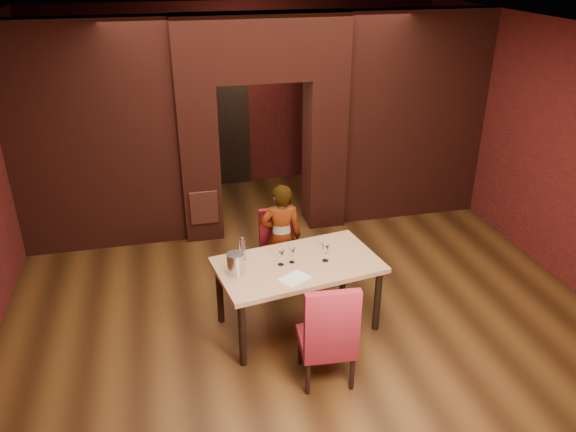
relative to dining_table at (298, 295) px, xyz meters
name	(u,v)px	position (x,y,z in m)	size (l,w,h in m)	color
floor	(295,294)	(0.12, 0.62, -0.42)	(8.00, 8.00, 0.00)	#482B12
ceiling	(297,32)	(0.12, 0.62, 2.78)	(7.00, 8.00, 0.04)	silver
wall_back	(241,96)	(0.12, 4.62, 1.18)	(7.00, 0.04, 3.20)	maroon
wall_right	(561,154)	(3.62, 0.62, 1.18)	(0.04, 8.00, 3.20)	maroon
pillar_left	(199,162)	(-0.83, 2.62, 0.73)	(0.55, 0.55, 2.30)	maroon
pillar_right	(324,152)	(1.07, 2.62, 0.73)	(0.55, 0.55, 2.30)	maroon
lintel	(261,47)	(0.12, 2.62, 2.33)	(2.45, 0.55, 0.90)	maroon
wing_wall_left	(94,140)	(-2.24, 2.62, 1.18)	(2.27, 0.35, 3.20)	maroon
wing_wall_right	(412,118)	(2.49, 2.62, 1.18)	(2.27, 0.35, 3.20)	maroon
vent_panel	(204,208)	(-0.83, 2.32, 0.13)	(0.40, 0.03, 0.50)	#AA4931
rear_door	(221,129)	(-0.28, 4.56, 0.63)	(0.90, 0.08, 2.10)	black
rear_door_frame	(221,129)	(-0.28, 4.52, 0.63)	(1.02, 0.04, 2.22)	black
dining_table	(298,295)	(0.00, 0.00, 0.00)	(1.78, 1.00, 0.84)	tan
chair_far	(281,250)	(0.01, 0.92, 0.08)	(0.46, 0.46, 1.00)	maroon
chair_near	(326,330)	(0.06, -0.90, 0.16)	(0.53, 0.53, 1.16)	maroon
person_seated	(281,238)	(0.00, 0.85, 0.30)	(0.52, 0.34, 1.43)	white
wine_glass_a	(281,257)	(-0.19, 0.00, 0.51)	(0.08, 0.08, 0.19)	white
wine_glass_b	(292,255)	(-0.06, 0.03, 0.51)	(0.07, 0.07, 0.18)	silver
wine_glass_c	(326,252)	(0.31, -0.03, 0.52)	(0.09, 0.09, 0.21)	white
tasting_sheet	(294,278)	(-0.12, -0.30, 0.42)	(0.30, 0.22, 0.00)	silver
wine_bucket	(236,263)	(-0.70, -0.05, 0.53)	(0.19, 0.19, 0.23)	silver
water_bottle	(242,249)	(-0.58, 0.22, 0.56)	(0.06, 0.06, 0.28)	white
potted_plant	(328,262)	(0.66, 0.95, -0.21)	(0.38, 0.33, 0.42)	#356727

